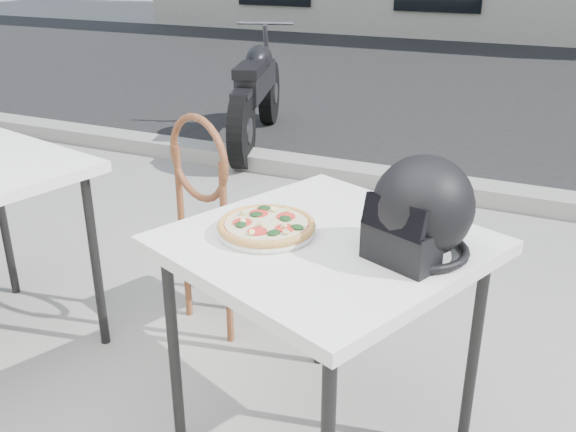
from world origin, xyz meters
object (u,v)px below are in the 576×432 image
at_px(pizza, 266,225).
at_px(helmet, 420,213).
at_px(cafe_table_main, 325,260).
at_px(cafe_chair_main, 218,210).
at_px(plate, 267,231).
at_px(motorcycle, 257,94).

bearing_deg(pizza, helmet, 6.65).
height_order(cafe_table_main, cafe_chair_main, cafe_chair_main).
distance_m(plate, motorcycle, 3.76).
height_order(cafe_table_main, pizza, pizza).
relative_size(helmet, motorcycle, 0.20).
relative_size(cafe_table_main, cafe_chair_main, 1.09).
relative_size(pizza, cafe_chair_main, 0.40).
height_order(pizza, cafe_chair_main, cafe_chair_main).
bearing_deg(plate, motorcycle, 117.88).
relative_size(pizza, helmet, 1.05).
bearing_deg(cafe_table_main, helmet, 1.81).
distance_m(cafe_table_main, motorcycle, 3.80).
relative_size(pizza, motorcycle, 0.21).
xyz_separation_m(cafe_table_main, helmet, (0.28, 0.01, 0.20)).
distance_m(cafe_table_main, pizza, 0.21).
bearing_deg(motorcycle, plate, -79.60).
distance_m(pizza, helmet, 0.47).
xyz_separation_m(pizza, cafe_chair_main, (-0.54, 0.61, -0.28)).
xyz_separation_m(cafe_table_main, motorcycle, (-1.93, 3.26, -0.29)).
height_order(pizza, motorcycle, motorcycle).
xyz_separation_m(pizza, motorcycle, (-1.75, 3.31, -0.40)).
distance_m(plate, cafe_chair_main, 0.86).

